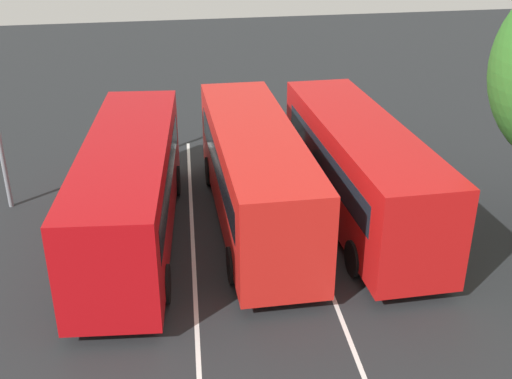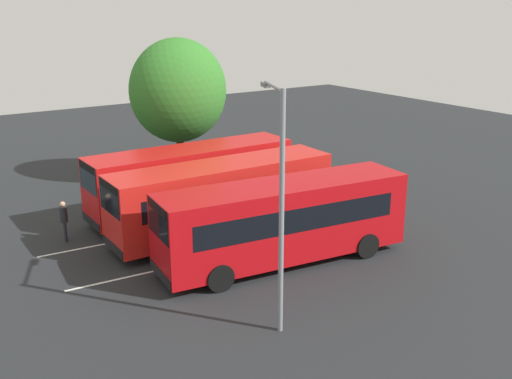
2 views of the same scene
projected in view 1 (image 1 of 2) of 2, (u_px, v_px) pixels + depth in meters
ground_plane at (249, 228)px, 20.17m from camera, size 74.97×74.97×0.00m
bus_far_left at (359, 167)px, 20.07m from camera, size 10.26×2.58×3.31m
bus_center_left at (255, 172)px, 19.74m from camera, size 10.30×2.71×3.31m
bus_center_right at (130, 187)px, 18.70m from camera, size 10.46×3.54×3.31m
pedestrian at (304, 125)px, 25.98m from camera, size 0.41×0.41×1.82m
lane_stripe_outer_left at (304, 223)px, 20.47m from camera, size 15.90×1.20×0.01m
lane_stripe_inner_left at (192, 233)px, 19.86m from camera, size 15.90×1.20×0.01m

